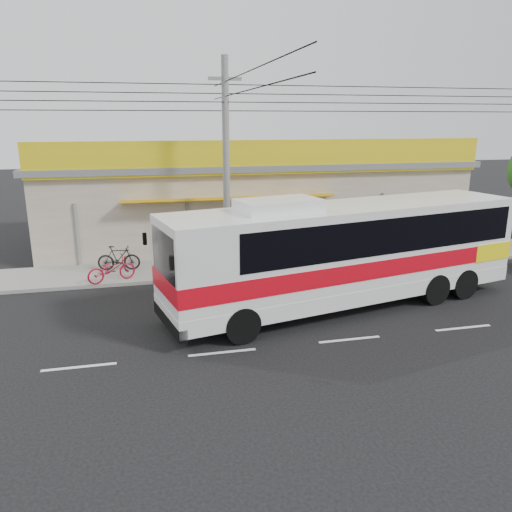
{
  "coord_description": "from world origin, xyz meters",
  "views": [
    {
      "loc": [
        -6.03,
        -15.75,
        6.6
      ],
      "look_at": [
        -1.95,
        2.0,
        1.62
      ],
      "focal_mm": 35.0,
      "sensor_mm": 36.0,
      "label": 1
    }
  ],
  "objects_px": {
    "coach_bus": "(352,247)",
    "motorbike_dark": "(119,258)",
    "motorbike_red": "(111,269)",
    "utility_pole": "(225,96)"
  },
  "relations": [
    {
      "from": "motorbike_red",
      "to": "utility_pole",
      "type": "bearing_deg",
      "value": -104.91
    },
    {
      "from": "coach_bus",
      "to": "motorbike_red",
      "type": "height_order",
      "value": "coach_bus"
    },
    {
      "from": "motorbike_red",
      "to": "utility_pole",
      "type": "distance_m",
      "value": 8.49
    },
    {
      "from": "coach_bus",
      "to": "utility_pole",
      "type": "xyz_separation_m",
      "value": [
        -3.66,
        5.08,
        5.32
      ]
    },
    {
      "from": "coach_bus",
      "to": "motorbike_dark",
      "type": "bearing_deg",
      "value": 132.1
    },
    {
      "from": "coach_bus",
      "to": "motorbike_dark",
      "type": "xyz_separation_m",
      "value": [
        -8.39,
        5.96,
        -1.5
      ]
    },
    {
      "from": "utility_pole",
      "to": "motorbike_dark",
      "type": "bearing_deg",
      "value": 169.45
    },
    {
      "from": "coach_bus",
      "to": "motorbike_dark",
      "type": "height_order",
      "value": "coach_bus"
    },
    {
      "from": "motorbike_red",
      "to": "motorbike_dark",
      "type": "bearing_deg",
      "value": -31.62
    },
    {
      "from": "motorbike_red",
      "to": "utility_pole",
      "type": "xyz_separation_m",
      "value": [
        4.97,
        0.7,
        6.85
      ]
    }
  ]
}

